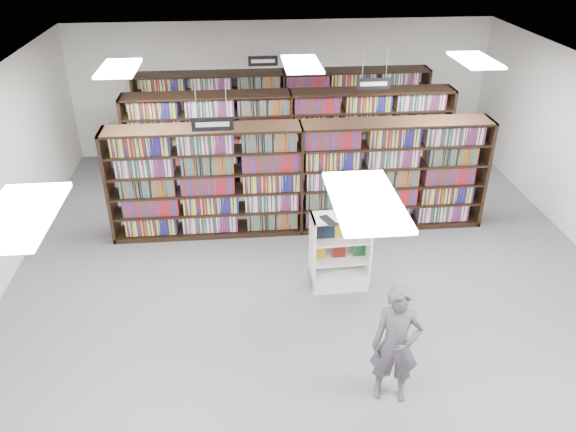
{
  "coord_description": "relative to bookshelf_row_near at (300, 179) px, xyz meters",
  "views": [
    {
      "loc": [
        -1.1,
        -7.37,
        5.46
      ],
      "look_at": [
        -0.37,
        0.5,
        1.1
      ],
      "focal_mm": 35.0,
      "sensor_mm": 36.0,
      "label": 1
    }
  ],
  "objects": [
    {
      "name": "floor",
      "position": [
        0.0,
        -2.0,
        -1.05
      ],
      "size": [
        12.0,
        12.0,
        0.0
      ],
      "primitive_type": "plane",
      "color": "#55555A",
      "rests_on": "ground"
    },
    {
      "name": "ceiling",
      "position": [
        0.0,
        -2.0,
        2.15
      ],
      "size": [
        10.0,
        12.0,
        0.1
      ],
      "primitive_type": "cube",
      "color": "white",
      "rests_on": "wall_back"
    },
    {
      "name": "wall_back",
      "position": [
        0.0,
        4.0,
        0.55
      ],
      "size": [
        10.0,
        0.1,
        3.2
      ],
      "primitive_type": "cube",
      "color": "white",
      "rests_on": "ground"
    },
    {
      "name": "bookshelf_row_near",
      "position": [
        0.0,
        0.0,
        0.0
      ],
      "size": [
        7.0,
        0.6,
        2.1
      ],
      "color": "black",
      "rests_on": "floor"
    },
    {
      "name": "bookshelf_row_mid",
      "position": [
        0.0,
        2.0,
        0.0
      ],
      "size": [
        7.0,
        0.6,
        2.1
      ],
      "color": "black",
      "rests_on": "floor"
    },
    {
      "name": "bookshelf_row_far",
      "position": [
        0.0,
        3.7,
        0.0
      ],
      "size": [
        7.0,
        0.6,
        2.1
      ],
      "color": "black",
      "rests_on": "floor"
    },
    {
      "name": "aisle_sign_left",
      "position": [
        -1.5,
        -1.0,
        1.48
      ],
      "size": [
        0.65,
        0.02,
        0.8
      ],
      "color": "#B2B2B7",
      "rests_on": "ceiling"
    },
    {
      "name": "aisle_sign_right",
      "position": [
        1.5,
        1.0,
        1.48
      ],
      "size": [
        0.65,
        0.02,
        0.8
      ],
      "color": "#B2B2B7",
      "rests_on": "ceiling"
    },
    {
      "name": "aisle_sign_center",
      "position": [
        -0.5,
        3.0,
        1.48
      ],
      "size": [
        0.65,
        0.02,
        0.8
      ],
      "color": "#B2B2B7",
      "rests_on": "ceiling"
    },
    {
      "name": "troffer_front_left",
      "position": [
        -3.0,
        -5.0,
        2.11
      ],
      "size": [
        0.6,
        1.2,
        0.04
      ],
      "primitive_type": "cube",
      "color": "white",
      "rests_on": "ceiling"
    },
    {
      "name": "troffer_front_center",
      "position": [
        0.0,
        -5.0,
        2.11
      ],
      "size": [
        0.6,
        1.2,
        0.04
      ],
      "primitive_type": "cube",
      "color": "white",
      "rests_on": "ceiling"
    },
    {
      "name": "troffer_back_left",
      "position": [
        -3.0,
        0.0,
        2.11
      ],
      "size": [
        0.6,
        1.2,
        0.04
      ],
      "primitive_type": "cube",
      "color": "white",
      "rests_on": "ceiling"
    },
    {
      "name": "troffer_back_center",
      "position": [
        0.0,
        0.0,
        2.11
      ],
      "size": [
        0.6,
        1.2,
        0.04
      ],
      "primitive_type": "cube",
      "color": "white",
      "rests_on": "ceiling"
    },
    {
      "name": "troffer_back_right",
      "position": [
        3.0,
        0.0,
        2.11
      ],
      "size": [
        0.6,
        1.2,
        0.04
      ],
      "primitive_type": "cube",
      "color": "white",
      "rests_on": "ceiling"
    },
    {
      "name": "endcap_display",
      "position": [
        0.42,
        -1.91,
        -0.6
      ],
      "size": [
        0.95,
        0.5,
        1.31
      ],
      "rotation": [
        0.0,
        0.0,
        0.03
      ],
      "color": "white",
      "rests_on": "floor"
    },
    {
      "name": "open_book",
      "position": [
        0.4,
        -2.01,
        0.29
      ],
      "size": [
        0.7,
        0.54,
        0.13
      ],
      "rotation": [
        0.0,
        0.0,
        0.36
      ],
      "color": "black",
      "rests_on": "endcap_display"
    },
    {
      "name": "shopper",
      "position": [
        0.67,
        -4.34,
        -0.22
      ],
      "size": [
        0.67,
        0.51,
        1.65
      ],
      "primitive_type": "imported",
      "rotation": [
        0.0,
        0.0,
        -0.2
      ],
      "color": "#544E59",
      "rests_on": "floor"
    }
  ]
}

